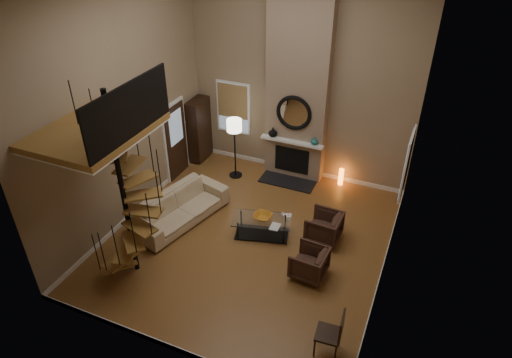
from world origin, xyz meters
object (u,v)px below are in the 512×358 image
at_px(armchair_far, 312,264).
at_px(accent_lamp, 341,177).
at_px(side_chair, 334,332).
at_px(coffee_table, 262,225).
at_px(floor_lamp, 234,130).
at_px(armchair_near, 327,228).
at_px(sofa, 180,207).
at_px(hutch, 199,129).

xyz_separation_m(armchair_far, accent_lamp, (-0.31, 3.62, -0.10)).
bearing_deg(side_chair, coffee_table, 133.55).
relative_size(coffee_table, floor_lamp, 0.85).
height_order(coffee_table, side_chair, side_chair).
relative_size(armchair_near, accent_lamp, 1.60).
height_order(sofa, armchair_far, sofa).
bearing_deg(floor_lamp, armchair_far, -43.16).
xyz_separation_m(hutch, sofa, (1.02, -2.80, -0.55)).
xyz_separation_m(coffee_table, side_chair, (2.32, -2.44, 0.24)).
height_order(sofa, accent_lamp, sofa).
relative_size(hutch, coffee_table, 1.24).
bearing_deg(armchair_near, armchair_far, 4.58).
bearing_deg(hutch, coffee_table, -40.25).
bearing_deg(armchair_near, floor_lamp, -116.04).
height_order(sofa, armchair_near, sofa).
relative_size(sofa, accent_lamp, 5.24).
xyz_separation_m(armchair_far, floor_lamp, (-3.11, 2.92, 1.06)).
distance_m(armchair_near, armchair_far, 1.24).
relative_size(sofa, armchair_far, 3.49).
xyz_separation_m(armchair_near, coffee_table, (-1.41, -0.41, -0.07)).
xyz_separation_m(floor_lamp, accent_lamp, (2.80, 0.70, -1.16)).
height_order(armchair_far, floor_lamp, floor_lamp).
relative_size(armchair_near, coffee_table, 0.52).
bearing_deg(coffee_table, armchair_far, -29.84).
bearing_deg(armchair_far, floor_lamp, -129.54).
distance_m(armchair_near, accent_lamp, 2.40).
bearing_deg(hutch, sofa, -70.06).
height_order(hutch, sofa, hutch).
relative_size(hutch, accent_lamp, 3.83).
xyz_separation_m(sofa, armchair_near, (3.41, 0.65, -0.04)).
bearing_deg(sofa, armchair_near, -64.11).
distance_m(hutch, sofa, 3.03).
distance_m(coffee_table, side_chair, 3.38).
relative_size(armchair_near, side_chair, 0.80).
bearing_deg(floor_lamp, hutch, 160.99).
xyz_separation_m(armchair_near, accent_lamp, (-0.27, 2.38, -0.10)).
bearing_deg(armchair_near, coffee_table, -71.26).
height_order(accent_lamp, side_chair, side_chair).
height_order(hutch, side_chair, hutch).
relative_size(sofa, armchair_near, 3.28).
bearing_deg(armchair_far, hutch, -123.53).
height_order(floor_lamp, accent_lamp, floor_lamp).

